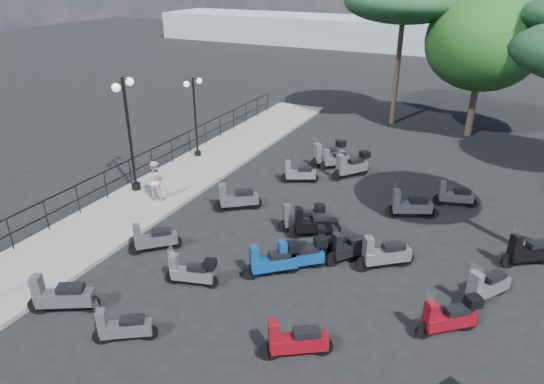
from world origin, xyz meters
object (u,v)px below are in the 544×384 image
at_px(scooter_15, 314,224).
at_px(scooter_5, 328,154).
at_px(broadleaf_tree, 484,41).
at_px(scooter_22, 486,287).
at_px(scooter_1, 61,297).
at_px(scooter_19, 295,341).
at_px(scooter_3, 192,272).
at_px(pine_2, 405,2).
at_px(scooter_30, 301,256).
at_px(scooter_9, 302,219).
at_px(scooter_32, 352,166).
at_px(scooter_2, 154,239).
at_px(scooter_28, 528,252).
at_px(scooter_14, 273,261).
at_px(scooter_8, 123,328).
at_px(scooter_16, 384,255).
at_px(scooter_10, 299,173).
at_px(lamp_post_1, 129,128).
at_px(scooter_17, 410,206).
at_px(scooter_21, 350,248).
at_px(lamp_post_2, 195,112).
at_px(pedestrian_far, 155,180).
at_px(scooter_11, 335,160).
at_px(scooter_20, 449,317).
at_px(scooter_23, 454,196).
at_px(scooter_31, 337,244).

bearing_deg(scooter_15, scooter_5, -15.88).
bearing_deg(broadleaf_tree, scooter_22, -82.47).
relative_size(scooter_1, scooter_19, 1.12).
bearing_deg(scooter_3, pine_2, -19.60).
bearing_deg(scooter_30, scooter_1, 92.24).
bearing_deg(scooter_30, scooter_9, -19.56).
relative_size(scooter_30, scooter_32, 0.90).
bearing_deg(scooter_15, scooter_2, 94.42).
bearing_deg(scooter_28, scooter_14, 84.62).
bearing_deg(scooter_1, broadleaf_tree, -50.26).
height_order(scooter_8, scooter_30, scooter_30).
bearing_deg(scooter_1, scooter_2, -32.93).
bearing_deg(scooter_28, scooter_2, 76.66).
xyz_separation_m(scooter_8, scooter_16, (4.78, 5.79, 0.07)).
xyz_separation_m(scooter_10, scooter_19, (3.84, -9.15, 0.04)).
height_order(lamp_post_1, scooter_28, lamp_post_1).
height_order(scooter_14, scooter_19, scooter_14).
xyz_separation_m(scooter_17, scooter_21, (-1.02, -3.64, -0.01)).
bearing_deg(scooter_9, scooter_32, -33.46).
distance_m(scooter_14, scooter_19, 3.28).
xyz_separation_m(lamp_post_1, lamp_post_2, (0.04, 4.27, -0.46)).
bearing_deg(scooter_9, pine_2, -31.53).
relative_size(scooter_5, scooter_28, 1.04).
distance_m(scooter_16, pine_2, 16.35).
distance_m(scooter_17, scooter_30, 5.22).
bearing_deg(pedestrian_far, scooter_16, 160.47).
bearing_deg(pedestrian_far, scooter_19, 132.09).
xyz_separation_m(scooter_2, scooter_11, (2.78, 9.09, -0.04)).
height_order(scooter_8, scooter_28, scooter_28).
xyz_separation_m(scooter_1, scooter_20, (9.07, 3.55, -0.01)).
bearing_deg(scooter_15, scooter_16, -139.53).
distance_m(scooter_20, scooter_23, 7.42).
bearing_deg(scooter_15, scooter_3, 121.23).
bearing_deg(scooter_8, scooter_15, -51.92).
height_order(scooter_3, pine_2, pine_2).
height_order(scooter_11, scooter_14, scooter_14).
distance_m(scooter_16, scooter_32, 6.86).
relative_size(scooter_9, scooter_14, 1.03).
distance_m(scooter_8, scooter_20, 7.83).
height_order(lamp_post_2, scooter_22, lamp_post_2).
bearing_deg(broadleaf_tree, scooter_32, -114.86).
relative_size(lamp_post_2, scooter_10, 2.50).
bearing_deg(scooter_1, scooter_31, -73.30).
xyz_separation_m(scooter_1, scooter_5, (2.63, 12.72, 0.03)).
relative_size(pedestrian_far, scooter_28, 1.02).
bearing_deg(scooter_19, scooter_22, -75.41).
distance_m(scooter_3, pine_2, 19.08).
height_order(lamp_post_1, scooter_14, lamp_post_1).
relative_size(scooter_10, scooter_19, 0.98).
distance_m(lamp_post_2, broadleaf_tree, 14.57).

